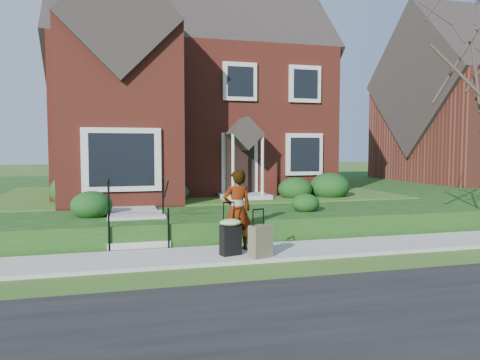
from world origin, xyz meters
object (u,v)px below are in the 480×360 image
object	(u,v)px
front_steps	(137,224)
suitcase_black	(231,235)
suitcase_olive	(261,241)
woman	(237,210)

from	to	relation	value
front_steps	suitcase_black	distance (m)	2.77
suitcase_black	suitcase_olive	size ratio (longest dim) A/B	1.12
woman	suitcase_black	bearing A→B (deg)	56.53
front_steps	woman	distance (m)	2.70
front_steps	suitcase_olive	world-z (taller)	front_steps
woman	suitcase_black	xyz separation A→B (m)	(-0.26, -0.45, -0.46)
woman	front_steps	bearing A→B (deg)	-41.23
woman	suitcase_olive	bearing A→B (deg)	106.38
suitcase_black	front_steps	bearing A→B (deg)	115.33
woman	suitcase_olive	xyz separation A→B (m)	(0.29, -0.80, -0.55)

